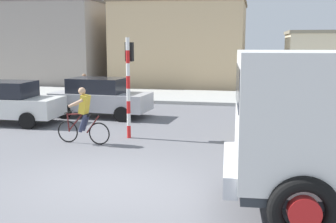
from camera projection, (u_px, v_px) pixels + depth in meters
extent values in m
plane|color=slate|center=(106.00, 182.00, 9.13)|extent=(120.00, 120.00, 0.00)
cube|color=#ADADA8|center=(196.00, 97.00, 22.76)|extent=(80.00, 5.00, 0.16)
cube|color=silver|center=(230.00, 167.00, 7.55)|extent=(0.40, 2.39, 0.36)
cube|color=black|center=(241.00, 86.00, 7.28)|extent=(0.26, 2.13, 0.70)
torus|color=black|center=(303.00, 211.00, 6.19)|extent=(1.11, 0.31, 1.10)
cylinder|color=red|center=(303.00, 211.00, 6.19)|extent=(0.51, 0.33, 0.50)
torus|color=black|center=(282.00, 163.00, 8.69)|extent=(1.11, 0.31, 1.10)
cylinder|color=red|center=(282.00, 163.00, 8.69)|extent=(0.51, 0.33, 0.50)
torus|color=black|center=(68.00, 132.00, 12.68)|extent=(0.68, 0.08, 0.68)
torus|color=black|center=(99.00, 134.00, 12.41)|extent=(0.68, 0.08, 0.68)
cylinder|color=#591E1E|center=(77.00, 114.00, 12.50)|extent=(0.60, 0.08, 0.09)
cylinder|color=#591E1E|center=(76.00, 122.00, 12.56)|extent=(0.51, 0.08, 0.57)
cylinder|color=#591E1E|center=(93.00, 124.00, 12.42)|extent=(0.44, 0.07, 0.57)
cylinder|color=#591E1E|center=(68.00, 122.00, 12.63)|extent=(0.10, 0.05, 0.59)
cylinder|color=black|center=(69.00, 112.00, 12.57)|extent=(0.06, 0.50, 0.03)
cube|color=black|center=(86.00, 115.00, 12.43)|extent=(0.25, 0.13, 0.06)
cube|color=gold|center=(85.00, 104.00, 12.38)|extent=(0.31, 0.34, 0.59)
sphere|color=tan|center=(82.00, 91.00, 12.34)|extent=(0.22, 0.22, 0.22)
cylinder|color=#2D334C|center=(83.00, 123.00, 12.39)|extent=(0.31, 0.14, 0.57)
cylinder|color=tan|center=(76.00, 103.00, 12.28)|extent=(0.50, 0.12, 0.29)
cylinder|color=#2D334C|center=(86.00, 122.00, 12.58)|extent=(0.31, 0.14, 0.57)
cylinder|color=tan|center=(81.00, 102.00, 12.58)|extent=(0.50, 0.12, 0.29)
cylinder|color=red|center=(129.00, 132.00, 13.33)|extent=(0.12, 0.12, 0.40)
cylinder|color=white|center=(129.00, 119.00, 13.26)|extent=(0.12, 0.12, 0.40)
cylinder|color=red|center=(129.00, 107.00, 13.19)|extent=(0.12, 0.12, 0.40)
cylinder|color=white|center=(128.00, 95.00, 13.13)|extent=(0.12, 0.12, 0.40)
cylinder|color=red|center=(128.00, 82.00, 13.06)|extent=(0.12, 0.12, 0.40)
cylinder|color=white|center=(128.00, 70.00, 12.99)|extent=(0.12, 0.12, 0.40)
cylinder|color=red|center=(128.00, 57.00, 12.93)|extent=(0.12, 0.12, 0.40)
cylinder|color=white|center=(128.00, 44.00, 12.86)|extent=(0.12, 0.12, 0.40)
cube|color=black|center=(129.00, 52.00, 13.08)|extent=(0.24, 0.20, 0.60)
sphere|color=orange|center=(130.00, 52.00, 13.19)|extent=(0.14, 0.14, 0.14)
cube|color=#B7B7BC|center=(101.00, 101.00, 17.04)|extent=(4.10, 1.96, 0.70)
cube|color=black|center=(97.00, 85.00, 16.97)|extent=(2.29, 1.59, 0.60)
cylinder|color=black|center=(137.00, 108.00, 17.57)|extent=(0.61, 0.22, 0.60)
cylinder|color=black|center=(122.00, 114.00, 15.96)|extent=(0.61, 0.22, 0.60)
cylinder|color=black|center=(84.00, 105.00, 18.23)|extent=(0.61, 0.22, 0.60)
cylinder|color=black|center=(64.00, 111.00, 16.62)|extent=(0.61, 0.22, 0.60)
cube|color=white|center=(8.00, 106.00, 15.65)|extent=(4.05, 1.82, 0.70)
cube|color=black|center=(3.00, 89.00, 15.57)|extent=(2.24, 1.51, 0.60)
cylinder|color=black|center=(49.00, 113.00, 16.32)|extent=(0.61, 0.20, 0.60)
cylinder|color=black|center=(28.00, 121.00, 14.67)|extent=(0.61, 0.20, 0.60)
cylinder|color=black|center=(293.00, 124.00, 14.06)|extent=(0.62, 0.30, 0.60)
cylinder|color=black|center=(311.00, 135.00, 12.39)|extent=(0.62, 0.30, 0.60)
cylinder|color=#2D334C|center=(85.00, 99.00, 19.20)|extent=(0.22, 0.22, 0.85)
cube|color=#D13838|center=(84.00, 84.00, 19.09)|extent=(0.34, 0.22, 0.56)
sphere|color=#9E7051|center=(84.00, 76.00, 19.02)|extent=(0.20, 0.20, 0.20)
cube|color=#9E9389|center=(54.00, 44.00, 30.98)|extent=(8.26, 7.56, 5.77)
cube|color=#5E5852|center=(52.00, 4.00, 30.48)|extent=(8.42, 7.71, 0.20)
cube|color=#D1B284|center=(182.00, 46.00, 29.31)|extent=(8.72, 6.83, 5.62)
cube|color=#7D6B4F|center=(182.00, 3.00, 28.82)|extent=(8.89, 6.96, 0.20)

